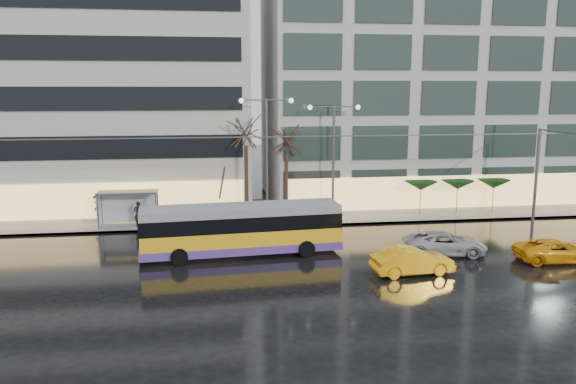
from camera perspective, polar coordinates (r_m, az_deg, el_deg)
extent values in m
plane|color=black|center=(31.59, -3.76, -7.74)|extent=(140.00, 140.00, 0.00)
cube|color=gray|center=(45.21, -2.54, -2.04)|extent=(80.00, 10.00, 0.15)
cube|color=slate|center=(40.41, -1.88, -3.55)|extent=(80.00, 0.10, 0.15)
cube|color=#BCB9B4|center=(50.90, -24.25, 11.02)|extent=(34.00, 14.00, 22.00)
cube|color=#BCB9B4|center=(53.37, 15.79, 13.08)|extent=(32.00, 14.00, 25.00)
cube|color=yellow|center=(33.79, -4.75, -4.72)|extent=(11.90, 3.38, 1.47)
cube|color=#5C3B94|center=(33.92, -4.74, -5.52)|extent=(11.95, 3.42, 0.49)
cube|color=black|center=(33.52, -4.78, -2.94)|extent=(11.93, 3.40, 0.88)
cube|color=gray|center=(33.37, -4.80, -1.80)|extent=(11.90, 3.38, 0.49)
cube|color=black|center=(34.81, 4.90, -2.69)|extent=(0.24, 2.25, 1.27)
cube|color=black|center=(33.31, -14.90, -3.61)|extent=(0.24, 2.25, 1.27)
cylinder|color=black|center=(35.75, 0.93, -4.73)|extent=(1.00, 0.42, 0.98)
cylinder|color=black|center=(33.46, 1.91, -5.80)|extent=(1.00, 0.42, 0.98)
cylinder|color=black|center=(34.84, -11.11, -5.33)|extent=(1.00, 0.42, 0.98)
cylinder|color=black|center=(32.49, -10.99, -6.49)|extent=(1.00, 0.42, 0.98)
cylinder|color=#595B60|center=(33.90, -6.69, 0.80)|extent=(0.35, 3.63, 2.57)
cylinder|color=#595B60|center=(34.38, -6.77, 0.94)|extent=(0.35, 3.63, 2.57)
cylinder|color=#595B60|center=(45.81, 23.92, 1.59)|extent=(0.24, 0.24, 7.00)
cube|color=#595B60|center=(43.37, 25.98, 5.51)|extent=(0.10, 5.00, 0.10)
cylinder|color=#595B60|center=(35.96, -2.97, 5.58)|extent=(42.00, 0.04, 0.04)
cylinder|color=#595B60|center=(36.45, -3.04, 5.64)|extent=(42.00, 0.04, 0.04)
cube|color=#595B60|center=(41.51, -15.97, -0.01)|extent=(4.20, 1.60, 0.12)
cube|color=silver|center=(42.43, -15.76, -1.50)|extent=(4.00, 0.05, 2.20)
cube|color=white|center=(42.09, -18.65, -1.75)|extent=(0.10, 1.40, 2.20)
cylinder|color=#595B60|center=(41.41, -18.76, -1.95)|extent=(0.10, 0.10, 2.40)
cylinder|color=#595B60|center=(42.75, -18.42, -1.56)|extent=(0.10, 0.10, 2.40)
cylinder|color=#595B60|center=(40.83, -13.24, -1.84)|extent=(0.10, 0.10, 2.40)
cylinder|color=#595B60|center=(42.20, -13.07, -1.44)|extent=(0.10, 0.10, 2.40)
cylinder|color=#595B60|center=(41.28, -2.17, 3.21)|extent=(0.18, 0.18, 9.00)
cylinder|color=#595B60|center=(40.88, -3.49, 9.32)|extent=(1.80, 0.10, 0.10)
cylinder|color=#595B60|center=(41.06, -0.95, 9.34)|extent=(1.80, 0.10, 0.10)
sphere|color=#FFF2CC|center=(40.82, -4.76, 9.23)|extent=(0.36, 0.36, 0.36)
sphere|color=#FFF2CC|center=(41.18, 0.31, 9.27)|extent=(0.36, 0.36, 0.36)
cylinder|color=#595B60|center=(42.10, 4.63, 2.98)|extent=(0.18, 0.18, 8.50)
cylinder|color=#595B60|center=(41.58, 3.49, 8.65)|extent=(1.80, 0.10, 0.10)
cylinder|color=#595B60|center=(41.97, 5.92, 8.63)|extent=(1.80, 0.10, 0.10)
sphere|color=#FFF2CC|center=(41.41, 2.25, 8.58)|extent=(0.36, 0.36, 0.36)
sphere|color=#FFF2CC|center=(42.20, 7.12, 8.54)|extent=(0.36, 0.36, 0.36)
cylinder|color=black|center=(41.60, -4.24, 0.88)|extent=(0.28, 0.28, 5.60)
cylinder|color=black|center=(42.15, -0.18, 0.55)|extent=(0.28, 0.28, 4.90)
cylinder|color=#595B60|center=(44.83, 13.28, -0.89)|extent=(0.06, 0.06, 2.20)
cone|color=#103B13|center=(44.61, 13.35, 0.62)|extent=(2.50, 2.50, 0.70)
cylinder|color=#595B60|center=(45.99, 16.77, -0.77)|extent=(0.06, 0.06, 2.20)
cone|color=#103B13|center=(45.78, 16.85, 0.70)|extent=(2.50, 2.50, 0.70)
cylinder|color=#595B60|center=(47.31, 20.08, -0.66)|extent=(0.06, 0.06, 2.20)
cone|color=#103B13|center=(47.11, 20.17, 0.77)|extent=(2.50, 2.50, 0.70)
imported|color=#FFAB0D|center=(31.10, 12.51, -6.86)|extent=(4.53, 1.92, 1.45)
imported|color=#FFAD0D|center=(36.08, 25.60, -5.38)|extent=(4.80, 2.47, 1.29)
imported|color=#B0B1B5|center=(35.23, 15.66, -5.03)|extent=(5.24, 3.10, 1.37)
imported|color=black|center=(41.51, -14.96, -2.15)|extent=(0.69, 0.49, 1.79)
imported|color=#CD4496|center=(41.34, -15.01, -0.99)|extent=(1.05, 1.07, 0.88)
imported|color=black|center=(43.03, -9.47, -1.69)|extent=(0.93, 0.91, 1.51)
imported|color=black|center=(43.39, -18.62, -1.84)|extent=(1.30, 1.16, 1.75)
imported|color=black|center=(43.22, -18.69, -0.70)|extent=(1.13, 1.13, 0.72)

